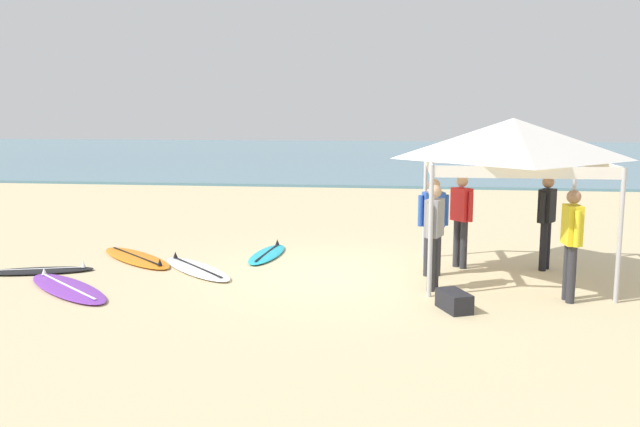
{
  "coord_description": "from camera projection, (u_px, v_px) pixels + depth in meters",
  "views": [
    {
      "loc": [
        1.06,
        -11.42,
        2.88
      ],
      "look_at": [
        -0.42,
        0.59,
        1.0
      ],
      "focal_mm": 37.45,
      "sensor_mm": 36.0,
      "label": 1
    }
  ],
  "objects": [
    {
      "name": "gear_bag_near_tent",
      "position": [
        454.0,
        301.0,
        9.67
      ],
      "size": [
        0.53,
        0.68,
        0.28
      ],
      "primitive_type": "cube",
      "rotation": [
        0.0,
        0.0,
        1.98
      ],
      "color": "#232328",
      "rests_on": "ground"
    },
    {
      "name": "ground_plane",
      "position": [
        340.0,
        275.0,
        11.77
      ],
      "size": [
        80.0,
        80.0,
        0.0
      ],
      "primitive_type": "plane",
      "color": "beige"
    },
    {
      "name": "surfboard_cyan",
      "position": [
        267.0,
        254.0,
        13.31
      ],
      "size": [
        0.66,
        1.95,
        0.19
      ],
      "color": "#23B2CC",
      "rests_on": "ground"
    },
    {
      "name": "surfboard_white",
      "position": [
        197.0,
        269.0,
        12.08
      ],
      "size": [
        2.01,
        2.09,
        0.19
      ],
      "color": "white",
      "rests_on": "ground"
    },
    {
      "name": "person_yellow",
      "position": [
        572.0,
        237.0,
        10.01
      ],
      "size": [
        0.25,
        0.55,
        1.71
      ],
      "color": "#2D2D33",
      "rests_on": "ground"
    },
    {
      "name": "person_grey",
      "position": [
        434.0,
        230.0,
        10.66
      ],
      "size": [
        0.34,
        0.52,
        1.71
      ],
      "color": "#2D2D33",
      "rests_on": "ground"
    },
    {
      "name": "surfboard_black",
      "position": [
        38.0,
        271.0,
        11.93
      ],
      "size": [
        2.0,
        1.06,
        0.19
      ],
      "color": "black",
      "rests_on": "ground"
    },
    {
      "name": "surfboard_purple",
      "position": [
        68.0,
        288.0,
        10.78
      ],
      "size": [
        2.32,
        2.13,
        0.19
      ],
      "color": "purple",
      "rests_on": "ground"
    },
    {
      "name": "sea",
      "position": [
        386.0,
        155.0,
        42.42
      ],
      "size": [
        80.0,
        36.0,
        0.1
      ],
      "primitive_type": "cube",
      "color": "#568499",
      "rests_on": "ground"
    },
    {
      "name": "person_black",
      "position": [
        547.0,
        216.0,
        12.01
      ],
      "size": [
        0.37,
        0.49,
        1.71
      ],
      "color": "black",
      "rests_on": "ground"
    },
    {
      "name": "canopy_tent",
      "position": [
        513.0,
        140.0,
        11.25
      ],
      "size": [
        2.91,
        2.91,
        2.75
      ],
      "color": "#B7B7BC",
      "rests_on": "ground"
    },
    {
      "name": "person_blue",
      "position": [
        433.0,
        220.0,
        11.57
      ],
      "size": [
        0.53,
        0.31,
        1.71
      ],
      "color": "#2D2D33",
      "rests_on": "ground"
    },
    {
      "name": "person_red",
      "position": [
        461.0,
        215.0,
        12.18
      ],
      "size": [
        0.4,
        0.44,
        1.71
      ],
      "color": "#2D2D33",
      "rests_on": "ground"
    },
    {
      "name": "surfboard_orange",
      "position": [
        136.0,
        258.0,
        12.97
      ],
      "size": [
        2.27,
        2.19,
        0.19
      ],
      "color": "orange",
      "rests_on": "ground"
    }
  ]
}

